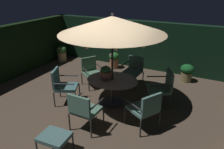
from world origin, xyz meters
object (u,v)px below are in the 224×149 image
(patio_chair_north, at_px, (163,86))
(patio_chair_southeast, at_px, (63,84))
(patio_chair_east, at_px, (91,70))
(potted_plant_left_far, at_px, (114,59))
(centerpiece_planter, at_px, (106,72))
(patio_chair_northeast, at_px, (133,69))
(patio_umbrella, at_px, (112,25))
(patio_chair_south, at_px, (84,109))
(ottoman_footrest, at_px, (54,137))
(patio_dining_table, at_px, (112,85))
(potted_plant_right_far, at_px, (62,53))
(potted_plant_front_corner, at_px, (187,72))
(patio_chair_southwest, at_px, (145,108))

(patio_chair_north, relative_size, patio_chair_southeast, 0.97)
(patio_chair_east, relative_size, potted_plant_left_far, 1.45)
(centerpiece_planter, xyz_separation_m, patio_chair_northeast, (0.25, 1.48, -0.39))
(patio_chair_east, bearing_deg, patio_umbrella, -33.33)
(potted_plant_left_far, bearing_deg, patio_chair_north, -38.35)
(patio_chair_south, bearing_deg, patio_umbrella, 88.48)
(centerpiece_planter, distance_m, ottoman_footrest, 2.25)
(centerpiece_planter, bearing_deg, patio_dining_table, 32.92)
(patio_dining_table, distance_m, patio_chair_north, 1.40)
(patio_dining_table, height_order, ottoman_footrest, patio_dining_table)
(ottoman_footrest, bearing_deg, patio_chair_north, 63.90)
(centerpiece_planter, bearing_deg, patio_umbrella, 32.92)
(potted_plant_right_far, bearing_deg, patio_dining_table, -32.18)
(patio_chair_southeast, bearing_deg, potted_plant_right_far, 129.35)
(patio_dining_table, bearing_deg, patio_chair_south, -91.52)
(patio_chair_north, relative_size, patio_chair_northeast, 1.03)
(patio_chair_north, height_order, patio_chair_east, patio_chair_north)
(patio_chair_north, xyz_separation_m, ottoman_footrest, (-1.42, -2.89, -0.17))
(patio_chair_southeast, relative_size, potted_plant_front_corner, 1.64)
(patio_chair_northeast, height_order, potted_plant_left_far, patio_chair_northeast)
(patio_chair_southwest, relative_size, potted_plant_front_corner, 1.56)
(patio_chair_east, relative_size, potted_plant_right_far, 1.40)
(patio_chair_east, height_order, patio_chair_south, patio_chair_south)
(patio_chair_southwest, relative_size, ottoman_footrest, 1.59)
(potted_plant_left_far, bearing_deg, patio_chair_northeast, -42.29)
(centerpiece_planter, distance_m, patio_chair_southeast, 1.28)
(ottoman_footrest, distance_m, potted_plant_right_far, 5.71)
(patio_chair_north, relative_size, potted_plant_right_far, 1.47)
(centerpiece_planter, distance_m, patio_chair_southwest, 1.53)
(patio_chair_southeast, height_order, potted_plant_left_far, patio_chair_southeast)
(patio_chair_north, height_order, patio_chair_southwest, patio_chair_north)
(patio_chair_north, bearing_deg, patio_dining_table, -153.78)
(patio_dining_table, relative_size, patio_chair_southwest, 1.50)
(patio_chair_south, distance_m, ottoman_footrest, 0.91)
(patio_umbrella, bearing_deg, patio_chair_south, -91.52)
(centerpiece_planter, bearing_deg, patio_chair_east, 139.63)
(potted_plant_right_far, bearing_deg, patio_chair_northeast, -13.43)
(potted_plant_right_far, bearing_deg, patio_chair_southwest, -31.89)
(patio_dining_table, xyz_separation_m, potted_plant_right_far, (-3.61, 2.27, -0.21))
(patio_umbrella, height_order, patio_chair_south, patio_umbrella)
(centerpiece_planter, relative_size, patio_chair_southeast, 0.41)
(patio_dining_table, xyz_separation_m, patio_umbrella, (0.00, 0.00, 1.65))
(centerpiece_planter, relative_size, ottoman_footrest, 0.69)
(patio_chair_east, bearing_deg, patio_chair_northeast, 26.27)
(patio_chair_southwest, bearing_deg, potted_plant_front_corner, 81.72)
(patio_chair_north, bearing_deg, potted_plant_front_corner, 77.84)
(ottoman_footrest, bearing_deg, patio_chair_south, 82.26)
(potted_plant_right_far, bearing_deg, patio_chair_north, -18.75)
(patio_umbrella, height_order, patio_chair_northeast, patio_umbrella)
(centerpiece_planter, relative_size, potted_plant_right_far, 0.63)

